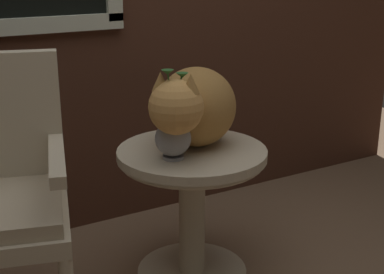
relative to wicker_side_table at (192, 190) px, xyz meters
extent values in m
cube|color=beige|center=(-0.49, 0.65, 0.61)|extent=(0.99, 0.03, 0.07)
cylinder|color=beige|center=(0.00, 0.00, -0.37)|extent=(0.45, 0.45, 0.03)
cylinder|color=beige|center=(0.00, 0.00, -0.11)|extent=(0.11, 0.11, 0.50)
cylinder|color=beige|center=(0.00, 0.00, 0.16)|extent=(0.59, 0.59, 0.03)
torus|color=beige|center=(0.00, 0.00, 0.13)|extent=(0.57, 0.57, 0.02)
cylinder|color=beige|center=(-0.49, 0.14, -0.18)|extent=(0.04, 0.04, 0.42)
cube|color=beige|center=(-0.56, -0.08, 0.27)|extent=(0.18, 0.46, 0.04)
ellipsoid|color=#AD7A3D|center=(0.04, 0.04, 0.33)|extent=(0.46, 0.45, 0.31)
sphere|color=#E2A356|center=(-0.13, -0.10, 0.39)|extent=(0.20, 0.20, 0.20)
cone|color=#AD7A3D|center=(-0.16, -0.06, 0.47)|extent=(0.06, 0.06, 0.07)
cone|color=#AD7A3D|center=(-0.09, -0.15, 0.47)|extent=(0.06, 0.06, 0.07)
cylinder|color=#AD7A3D|center=(0.21, 0.19, 0.24)|extent=(0.27, 0.25, 0.07)
cylinder|color=#99999E|center=(-0.11, -0.06, 0.18)|extent=(0.08, 0.08, 0.01)
ellipsoid|color=#99999E|center=(-0.11, -0.06, 0.25)|extent=(0.13, 0.13, 0.13)
cylinder|color=#99999E|center=(-0.11, -0.06, 0.34)|extent=(0.07, 0.07, 0.07)
torus|color=#99999E|center=(-0.11, -0.06, 0.37)|extent=(0.09, 0.09, 0.02)
cylinder|color=#2D662D|center=(-0.13, -0.07, 0.44)|extent=(0.04, 0.04, 0.14)
cone|color=#2D662D|center=(-0.15, -0.09, 0.51)|extent=(0.04, 0.04, 0.02)
cylinder|color=#2D662D|center=(-0.10, -0.07, 0.43)|extent=(0.03, 0.04, 0.13)
cone|color=#2D662D|center=(-0.09, -0.09, 0.49)|extent=(0.04, 0.04, 0.02)
cylinder|color=#2D662D|center=(-0.12, -0.07, 0.42)|extent=(0.01, 0.04, 0.10)
cone|color=#2D662D|center=(-0.12, -0.09, 0.47)|extent=(0.04, 0.04, 0.02)
camera|label=1|loc=(-1.04, -1.79, 0.90)|focal=52.59mm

